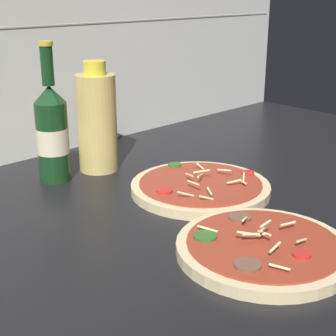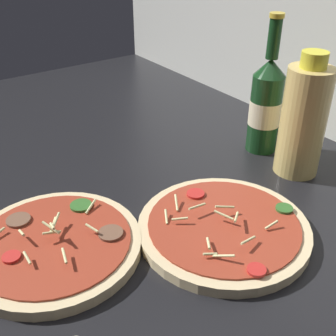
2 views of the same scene
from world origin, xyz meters
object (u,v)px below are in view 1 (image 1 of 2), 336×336
at_px(pizza_near, 263,248).
at_px(pizza_far, 200,187).
at_px(oil_bottle, 97,121).
at_px(beer_bottle, 52,132).

bearing_deg(pizza_near, pizza_far, 63.44).
bearing_deg(oil_bottle, beer_bottle, 173.60).
relative_size(pizza_near, oil_bottle, 1.11).
height_order(pizza_far, oil_bottle, oil_bottle).
relative_size(pizza_near, pizza_far, 0.96).
xyz_separation_m(pizza_near, pizza_far, (0.11, 0.22, -0.00)).
bearing_deg(oil_bottle, pizza_far, -75.90).
bearing_deg(pizza_near, beer_bottle, 95.63).
relative_size(pizza_far, oil_bottle, 1.15).
distance_m(pizza_near, beer_bottle, 0.47).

